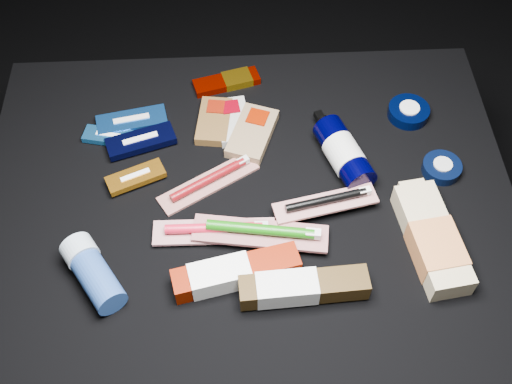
{
  "coord_description": "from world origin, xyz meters",
  "views": [
    {
      "loc": [
        -0.02,
        -0.66,
        1.36
      ],
      "look_at": [
        0.01,
        0.01,
        0.42
      ],
      "focal_mm": 45.0,
      "sensor_mm": 36.0,
      "label": 1
    }
  ],
  "objects_px": {
    "toothpaste_carton_red": "(231,274)",
    "bodywash_bottle": "(432,240)",
    "lotion_bottle": "(344,153)",
    "deodorant_stick": "(93,272)"
  },
  "relations": [
    {
      "from": "lotion_bottle",
      "to": "toothpaste_carton_red",
      "type": "height_order",
      "value": "lotion_bottle"
    },
    {
      "from": "bodywash_bottle",
      "to": "deodorant_stick",
      "type": "height_order",
      "value": "deodorant_stick"
    },
    {
      "from": "deodorant_stick",
      "to": "toothpaste_carton_red",
      "type": "distance_m",
      "value": 0.23
    },
    {
      "from": "toothpaste_carton_red",
      "to": "lotion_bottle",
      "type": "bearing_deg",
      "value": 35.11
    },
    {
      "from": "lotion_bottle",
      "to": "bodywash_bottle",
      "type": "xyz_separation_m",
      "value": [
        0.13,
        -0.19,
        -0.01
      ]
    },
    {
      "from": "bodywash_bottle",
      "to": "toothpaste_carton_red",
      "type": "height_order",
      "value": "bodywash_bottle"
    },
    {
      "from": "toothpaste_carton_red",
      "to": "bodywash_bottle",
      "type": "bearing_deg",
      "value": -4.76
    },
    {
      "from": "lotion_bottle",
      "to": "deodorant_stick",
      "type": "distance_m",
      "value": 0.5
    },
    {
      "from": "bodywash_bottle",
      "to": "toothpaste_carton_red",
      "type": "xyz_separation_m",
      "value": [
        -0.35,
        -0.05,
        -0.0
      ]
    },
    {
      "from": "lotion_bottle",
      "to": "bodywash_bottle",
      "type": "relative_size",
      "value": 0.85
    }
  ]
}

